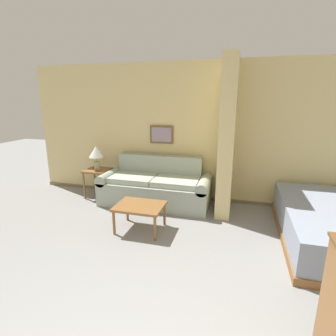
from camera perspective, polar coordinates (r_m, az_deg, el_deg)
The scene contains 6 objects.
wall_back at distance 4.99m, azimuth 11.19°, elevation 7.21°, with size 7.67×0.16×2.60m.
wall_partition_pillar at distance 4.50m, azimuth 12.80°, elevation 6.41°, with size 0.24×0.84×2.60m.
couch at distance 4.96m, azimuth -2.68°, elevation -4.14°, with size 2.05×0.84×0.88m.
coffee_table at distance 3.98m, azimuth -6.16°, elevation -8.63°, with size 0.71×0.56×0.40m.
side_table at distance 5.44m, azimuth -15.06°, elevation -1.25°, with size 0.46×0.46×0.57m.
table_lamp at distance 5.34m, azimuth -15.36°, elevation 3.10°, with size 0.29×0.29×0.47m.
Camera 1 is at (0.36, -0.69, 1.93)m, focal length 28.00 mm.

